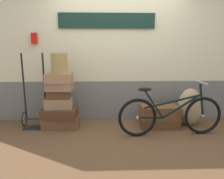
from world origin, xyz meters
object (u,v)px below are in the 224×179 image
object	(u,v)px
suitcase_5	(59,78)
suitcase_7	(159,112)
suitcase_3	(59,94)
wicker_basket	(59,63)
luggage_trolley	(35,110)
bicycle	(170,115)
suitcase_1	(59,113)
burlap_sack	(190,107)
suitcase_2	(59,104)
suitcase_4	(59,87)
suitcase_6	(159,122)
suitcase_0	(61,122)

from	to	relation	value
suitcase_5	suitcase_7	world-z (taller)	suitcase_5
suitcase_3	suitcase_7	world-z (taller)	suitcase_3
suitcase_5	wicker_basket	bearing A→B (deg)	62.03
wicker_basket	luggage_trolley	bearing A→B (deg)	171.59
suitcase_7	bicycle	world-z (taller)	bicycle
suitcase_1	burlap_sack	world-z (taller)	burlap_sack
suitcase_7	burlap_sack	xyz separation A→B (m)	(0.57, 0.05, 0.07)
suitcase_3	bicycle	world-z (taller)	bicycle
suitcase_3	luggage_trolley	xyz separation A→B (m)	(-0.44, 0.05, -0.29)
suitcase_5	wicker_basket	distance (m)	0.25
suitcase_1	suitcase_2	world-z (taller)	suitcase_2
suitcase_2	suitcase_7	xyz separation A→B (m)	(1.80, -0.00, -0.16)
suitcase_3	burlap_sack	distance (m)	2.38
suitcase_5	suitcase_4	bearing A→B (deg)	103.10
burlap_sack	bicycle	bearing A→B (deg)	-135.46
suitcase_3	wicker_basket	distance (m)	0.55
suitcase_3	suitcase_7	distance (m)	1.82
suitcase_6	bicycle	bearing A→B (deg)	-78.75
suitcase_7	suitcase_4	bearing A→B (deg)	177.27
suitcase_1	bicycle	size ratio (longest dim) A/B	0.35
bicycle	suitcase_0	bearing A→B (deg)	166.57
suitcase_0	suitcase_4	xyz separation A→B (m)	(-0.00, -0.02, 0.65)
suitcase_2	suitcase_4	xyz separation A→B (m)	(0.02, -0.02, 0.30)
burlap_sack	suitcase_4	bearing A→B (deg)	-178.23
suitcase_2	bicycle	bearing A→B (deg)	-17.08
suitcase_1	suitcase_4	size ratio (longest dim) A/B	1.32
suitcase_0	suitcase_6	bearing A→B (deg)	0.25
suitcase_1	suitcase_6	world-z (taller)	suitcase_1
suitcase_6	luggage_trolley	size ratio (longest dim) A/B	0.51
suitcase_1	suitcase_6	xyz separation A→B (m)	(1.78, 0.01, -0.19)
suitcase_2	suitcase_6	distance (m)	1.83
suitcase_3	suitcase_4	bearing A→B (deg)	-55.87
suitcase_0	luggage_trolley	bearing A→B (deg)	173.03
suitcase_4	suitcase_5	world-z (taller)	suitcase_5
suitcase_0	wicker_basket	world-z (taller)	wicker_basket
suitcase_0	suitcase_1	distance (m)	0.18
wicker_basket	suitcase_5	bearing A→B (deg)	-117.97
suitcase_0	suitcase_1	world-z (taller)	suitcase_1
suitcase_4	bicycle	bearing A→B (deg)	-6.99
suitcase_2	suitcase_7	distance (m)	1.81
suitcase_7	wicker_basket	bearing A→B (deg)	176.92
suitcase_1	suitcase_2	distance (m)	0.17
suitcase_6	bicycle	world-z (taller)	bicycle
bicycle	suitcase_4	bearing A→B (deg)	167.14
suitcase_7	wicker_basket	size ratio (longest dim) A/B	1.91
luggage_trolley	suitcase_6	bearing A→B (deg)	-2.01
bicycle	suitcase_5	bearing A→B (deg)	167.52
suitcase_2	bicycle	world-z (taller)	bicycle
suitcase_0	burlap_sack	distance (m)	2.36
suitcase_5	burlap_sack	size ratio (longest dim) A/B	0.67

